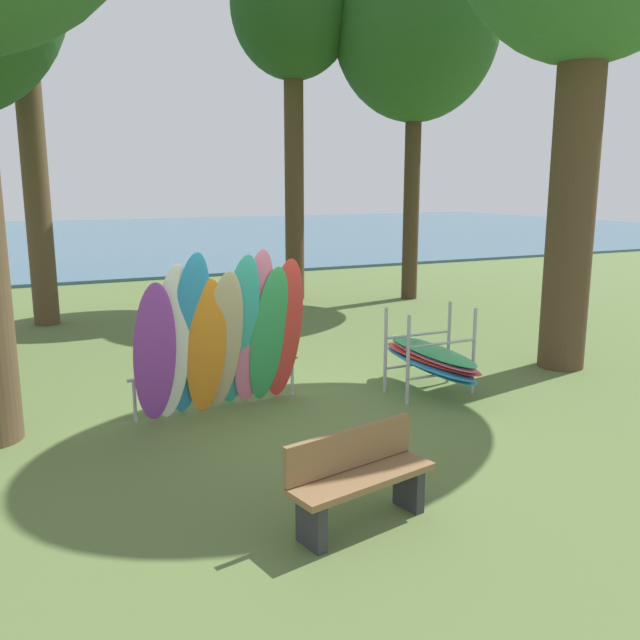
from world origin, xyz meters
TOP-DOWN VIEW (x-y plane):
  - ground_plane at (0.00, 0.00)m, footprint 80.00×80.00m
  - lake_water at (0.00, 31.22)m, footprint 80.00×36.00m
  - tree_far_left_back at (6.51, 6.97)m, footprint 4.08×4.08m
  - tree_deep_back at (3.78, 8.22)m, footprint 3.04×3.04m
  - leaning_board_pile at (-0.56, 0.34)m, footprint 2.39×0.94m
  - board_storage_rack at (2.39, -0.04)m, footprint 1.15×2.12m
  - park_bench at (-0.34, -2.95)m, footprint 1.45×0.69m

SIDE VIEW (x-z plane):
  - ground_plane at x=0.00m, z-range 0.00..0.00m
  - lake_water at x=0.00m, z-range 0.00..0.10m
  - park_bench at x=-0.34m, z-range 0.03..0.88m
  - board_storage_rack at x=2.39m, z-range -0.10..1.15m
  - leaning_board_pile at x=-0.56m, z-range -0.09..2.11m
  - tree_far_left_back at x=6.51m, z-range 2.19..11.35m
  - tree_deep_back at x=3.78m, z-range 2.55..11.51m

